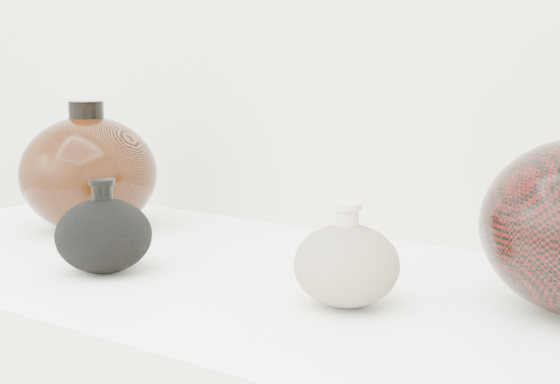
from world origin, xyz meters
The scene contains 3 objects.
black_gourd_vase centered at (-0.16, 0.86, 0.94)m, with size 0.12×0.12×0.11m.
cream_gourd_vase centered at (0.14, 0.91, 0.94)m, with size 0.14×0.14×0.11m.
left_round_pot centered at (-0.35, 1.00, 0.98)m, with size 0.26×0.26×0.19m.
Camera 1 is at (0.51, 0.24, 1.15)m, focal length 50.00 mm.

